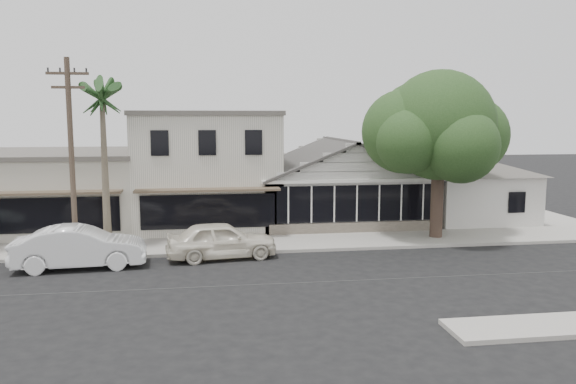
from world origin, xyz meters
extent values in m
plane|color=black|center=(0.00, 0.00, 0.00)|extent=(140.00, 140.00, 0.00)
cube|color=#9E9991|center=(-8.00, 6.75, 0.07)|extent=(90.00, 3.50, 0.15)
cube|color=silver|center=(5.00, 12.50, 1.50)|extent=(10.00, 8.00, 3.00)
cube|color=black|center=(5.00, 8.44, 1.75)|extent=(8.80, 0.10, 2.00)
cube|color=#60564C|center=(5.00, 8.45, 0.35)|extent=(9.60, 0.18, 0.70)
cube|color=silver|center=(13.20, 11.50, 1.50)|extent=(6.00, 6.00, 3.00)
cube|color=silver|center=(-3.00, 13.50, 3.25)|extent=(8.00, 10.00, 6.50)
cube|color=#B6B3A3|center=(-12.00, 13.50, 2.10)|extent=(10.00, 10.00, 4.20)
cylinder|color=brown|center=(-9.00, 5.20, 4.50)|extent=(0.24, 0.24, 9.00)
cube|color=brown|center=(-9.00, 5.20, 8.30)|extent=(1.80, 0.12, 0.12)
cube|color=brown|center=(-9.00, 5.20, 7.70)|extent=(1.40, 0.12, 0.12)
imported|color=white|center=(-2.45, 4.35, 0.85)|extent=(5.20, 2.63, 1.70)
imported|color=white|center=(-8.48, 3.56, 0.90)|extent=(5.60, 2.33, 1.80)
cylinder|color=#4F3B30|center=(8.85, 6.72, 1.75)|extent=(0.65, 0.65, 3.49)
sphere|color=#203E19|center=(8.85, 6.72, 6.00)|extent=(5.67, 5.67, 5.67)
sphere|color=#203E19|center=(10.81, 7.37, 5.45)|extent=(4.14, 4.14, 4.14)
sphere|color=#203E19|center=(7.11, 7.16, 5.67)|extent=(4.36, 4.36, 4.36)
sphere|color=#203E19|center=(9.29, 5.08, 5.02)|extent=(3.71, 3.71, 3.71)
sphere|color=#203E19|center=(8.20, 8.46, 6.33)|extent=(3.93, 3.93, 3.93)
sphere|color=#203E19|center=(10.16, 8.25, 6.76)|extent=(3.49, 3.49, 3.49)
sphere|color=#203E19|center=(6.89, 5.85, 5.24)|extent=(3.27, 3.27, 3.27)
cone|color=#726651|center=(-7.83, 6.60, 3.57)|extent=(0.41, 0.41, 7.14)
camera|label=1|loc=(-3.10, -20.86, 6.38)|focal=35.00mm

